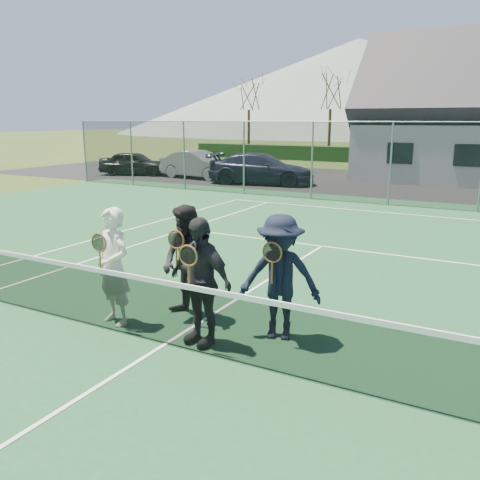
{
  "coord_description": "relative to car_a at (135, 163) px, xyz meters",
  "views": [
    {
      "loc": [
        4.06,
        -5.25,
        3.08
      ],
      "look_at": [
        0.37,
        1.5,
        1.25
      ],
      "focal_mm": 38.0,
      "sensor_mm": 36.0,
      "label": 1
    }
  ],
  "objects": [
    {
      "name": "player_a",
      "position": [
        13.91,
        -17.0,
        0.26
      ],
      "size": [
        0.74,
        0.57,
        1.8
      ],
      "color": "white",
      "rests_on": "court_surface"
    },
    {
      "name": "player_b",
      "position": [
        14.77,
        -16.3,
        0.25
      ],
      "size": [
        1.05,
        0.93,
        1.8
      ],
      "color": "black",
      "rests_on": "court_surface"
    },
    {
      "name": "car_a",
      "position": [
        0.0,
        0.0,
        0.0
      ],
      "size": [
        4.22,
        2.84,
        1.33
      ],
      "primitive_type": "imported",
      "rotation": [
        0.0,
        0.0,
        1.93
      ],
      "color": "black",
      "rests_on": "ground"
    },
    {
      "name": "tarmac_carpark",
      "position": [
        11.04,
        2.73,
        -0.66
      ],
      "size": [
        40.0,
        12.0,
        0.01
      ],
      "primitive_type": "cube",
      "color": "black",
      "rests_on": "ground"
    },
    {
      "name": "car_c",
      "position": [
        8.13,
        -0.31,
        0.08
      ],
      "size": [
        5.41,
        2.93,
        1.49
      ],
      "primitive_type": "imported",
      "rotation": [
        0.0,
        0.0,
        1.74
      ],
      "color": "#181A31",
      "rests_on": "ground"
    },
    {
      "name": "hill_west",
      "position": [
        -9.96,
        77.73,
        8.33
      ],
      "size": [
        110.0,
        110.0,
        18.0
      ],
      "primitive_type": "cone",
      "color": "slate",
      "rests_on": "ground"
    },
    {
      "name": "court_markings",
      "position": [
        15.04,
        -17.27,
        -0.64
      ],
      "size": [
        11.03,
        23.83,
        0.01
      ],
      "color": "white",
      "rests_on": "court_surface"
    },
    {
      "name": "court_surface",
      "position": [
        15.04,
        -17.27,
        -0.66
      ],
      "size": [
        30.0,
        30.0,
        0.02
      ],
      "primitive_type": "cube",
      "color": "#1C4C2B",
      "rests_on": "ground"
    },
    {
      "name": "hedge_row",
      "position": [
        15.04,
        14.73,
        -0.12
      ],
      "size": [
        40.0,
        1.2,
        1.1
      ],
      "primitive_type": "cube",
      "color": "black",
      "rests_on": "ground"
    },
    {
      "name": "tree_a",
      "position": [
        -0.96,
        15.73,
        5.13
      ],
      "size": [
        3.2,
        3.2,
        7.77
      ],
      "color": "#3A2515",
      "rests_on": "ground"
    },
    {
      "name": "ground",
      "position": [
        15.04,
        2.73,
        -0.67
      ],
      "size": [
        220.0,
        220.0,
        0.0
      ],
      "primitive_type": "plane",
      "color": "#304418",
      "rests_on": "ground"
    },
    {
      "name": "tennis_net",
      "position": [
        15.04,
        -17.27,
        -0.13
      ],
      "size": [
        11.68,
        0.08,
        1.1
      ],
      "color": "slate",
      "rests_on": "ground"
    },
    {
      "name": "tree_b",
      "position": [
        6.04,
        15.73,
        5.13
      ],
      "size": [
        3.2,
        3.2,
        7.77
      ],
      "color": "#342313",
      "rests_on": "ground"
    },
    {
      "name": "car_b",
      "position": [
        4.17,
        0.25,
        0.06
      ],
      "size": [
        4.59,
        2.12,
        1.46
      ],
      "primitive_type": "imported",
      "rotation": [
        0.0,
        0.0,
        1.44
      ],
      "color": "gray",
      "rests_on": "ground"
    },
    {
      "name": "player_c",
      "position": [
        15.44,
        -16.97,
        0.25
      ],
      "size": [
        1.11,
        0.61,
        1.8
      ],
      "color": "black",
      "rests_on": "court_surface"
    },
    {
      "name": "perimeter_fence",
      "position": [
        15.04,
        -3.77,
        0.86
      ],
      "size": [
        30.07,
        0.07,
        3.02
      ],
      "color": "slate",
      "rests_on": "ground"
    },
    {
      "name": "player_d",
      "position": [
        16.33,
        -16.29,
        0.25
      ],
      "size": [
        1.3,
        0.95,
        1.8
      ],
      "color": "black",
      "rests_on": "court_surface"
    }
  ]
}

